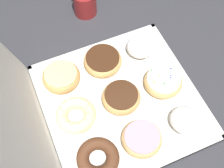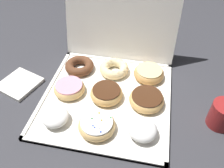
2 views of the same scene
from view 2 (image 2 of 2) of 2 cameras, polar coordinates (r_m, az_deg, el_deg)
ground_plane at (r=0.82m, az=-1.34°, el=-3.73°), size 3.00×3.00×0.00m
donut_box at (r=0.82m, az=-1.35°, el=-3.48°), size 0.44×0.44×0.01m
box_lid_open at (r=0.92m, az=2.27°, el=17.24°), size 0.44×0.11×0.39m
powdered_filled_donut_0 at (r=0.75m, az=-13.72°, el=-7.82°), size 0.09×0.09×0.04m
sprinkle_donut_1 at (r=0.72m, az=-3.70°, el=-10.00°), size 0.11×0.11×0.04m
powdered_filled_donut_2 at (r=0.71m, az=7.55°, el=-11.07°), size 0.09×0.09×0.05m
pink_frosted_donut_3 at (r=0.83m, az=-10.50°, el=-1.18°), size 0.11×0.11×0.04m
chocolate_frosted_donut_4 at (r=0.80m, az=-1.65°, el=-2.28°), size 0.11×0.11×0.04m
chocolate_frosted_donut_5 at (r=0.79m, az=8.48°, el=-3.81°), size 0.12×0.12×0.04m
chocolate_cake_ring_donut_6 at (r=0.92m, az=-7.98°, el=4.40°), size 0.11×0.11×0.03m
cruller_donut_7 at (r=0.90m, az=0.79°, el=3.86°), size 0.11×0.11×0.04m
glazed_ring_donut_8 at (r=0.89m, az=9.04°, el=2.66°), size 0.11×0.11×0.04m
coffee_mug at (r=0.80m, az=25.76°, el=-6.77°), size 0.10×0.08×0.09m
napkin_stack at (r=0.94m, az=-21.74°, el=0.06°), size 0.17×0.17×0.01m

